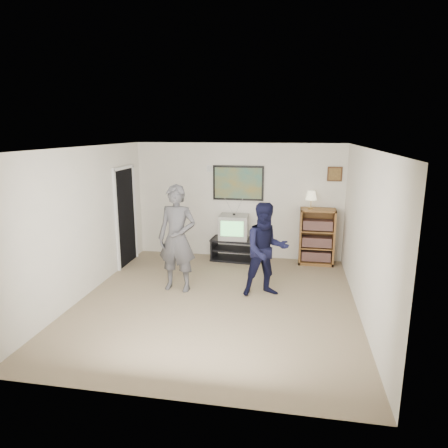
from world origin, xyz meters
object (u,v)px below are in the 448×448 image
(bookshelf, at_px, (317,237))
(person_tall, at_px, (177,238))
(person_short, at_px, (266,250))
(crt_television, at_px, (234,227))
(media_stand, at_px, (234,249))

(bookshelf, xyz_separation_m, person_tall, (-2.47, -1.86, 0.34))
(bookshelf, bearing_deg, person_short, -116.80)
(crt_television, xyz_separation_m, person_short, (0.82, -1.79, 0.07))
(bookshelf, bearing_deg, media_stand, -178.35)
(media_stand, height_order, bookshelf, bookshelf)
(crt_television, distance_m, person_short, 1.97)
(crt_television, height_order, person_short, person_short)
(person_tall, relative_size, person_short, 1.16)
(crt_television, height_order, person_tall, person_tall)
(media_stand, relative_size, person_tall, 0.54)
(crt_television, bearing_deg, media_stand, -1.65)
(bookshelf, relative_size, person_tall, 0.63)
(media_stand, xyz_separation_m, person_short, (0.81, -1.79, 0.56))
(media_stand, distance_m, person_tall, 2.07)
(media_stand, distance_m, person_short, 2.05)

